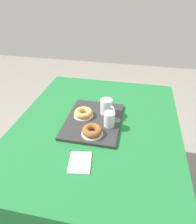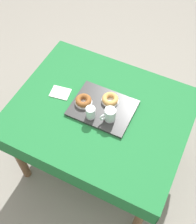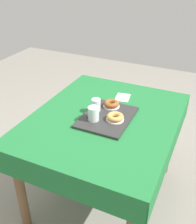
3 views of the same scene
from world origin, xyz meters
name	(u,v)px [view 1 (image 1 of 3)]	position (x,y,z in m)	size (l,w,h in m)	color
ground_plane	(97,198)	(0.00, 0.00, 0.00)	(6.00, 6.00, 0.00)	gray
dining_table	(97,137)	(0.00, 0.00, 0.65)	(1.17, 0.95, 0.75)	#1E6B33
serving_tray	(93,121)	(-0.01, -0.02, 0.76)	(0.41, 0.32, 0.02)	#2D2D2D
tea_mug_left	(106,107)	(-0.09, 0.04, 0.82)	(0.09, 0.10, 0.09)	silver
water_glass_near	(109,120)	(0.03, 0.08, 0.81)	(0.06, 0.06, 0.09)	silver
donut_plate_left	(84,115)	(-0.03, -0.09, 0.77)	(0.12, 0.12, 0.01)	white
sugar_donut_left	(83,113)	(-0.03, -0.09, 0.80)	(0.11, 0.11, 0.03)	tan
donut_plate_right	(93,134)	(0.12, 0.00, 0.77)	(0.12, 0.12, 0.01)	white
sugar_donut_right	(93,130)	(0.12, 0.00, 0.80)	(0.11, 0.11, 0.04)	brown
paper_napkin	(80,162)	(0.31, -0.01, 0.76)	(0.13, 0.10, 0.01)	white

